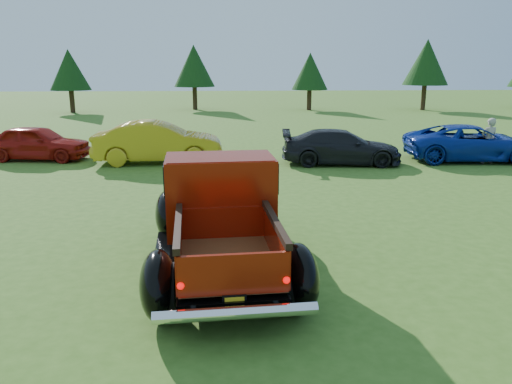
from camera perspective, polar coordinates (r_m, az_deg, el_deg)
The scene contains 11 objects.
ground at distance 10.09m, azimuth 0.57°, elevation -5.98°, with size 120.00×120.00×0.00m, color #3B621C.
tree_west at distance 40.06m, azimuth -20.56°, elevation 12.93°, with size 2.94×2.94×4.60m.
tree_mid_left at distance 40.50m, azimuth -7.10°, elevation 14.11°, with size 3.20×3.20×5.00m.
tree_mid_right at distance 40.00m, azimuth 6.18°, elevation 13.54°, with size 2.82×2.82×4.40m.
tree_east at distance 41.98m, azimuth 18.90°, elevation 13.85°, with size 3.46×3.46×5.40m.
pickup_truck at distance 8.99m, azimuth -4.06°, elevation -2.34°, with size 2.78×5.41×1.96m.
show_car_red at distance 20.56m, azimuth -23.74°, elevation 5.19°, with size 1.54×3.84×1.31m, color #9C150E.
show_car_yellow at distance 18.59m, azimuth -11.11°, elevation 5.60°, with size 1.60×4.60×1.52m, color #BA9618.
show_car_grey at distance 18.32m, azimuth 9.70°, elevation 5.10°, with size 1.74×4.27×1.24m, color black.
show_car_blue at distance 20.35m, azimuth 23.39°, elevation 5.18°, with size 2.21×4.80×1.33m, color navy.
spectator at distance 20.05m, azimuth 25.06°, elevation 5.34°, with size 0.60×0.39×1.65m, color #A49E8E.
Camera 1 is at (-0.70, -9.43, 3.51)m, focal length 35.00 mm.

